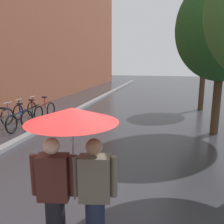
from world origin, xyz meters
TOP-DOWN VIEW (x-y plane):
  - kerb_strip at (-3.20, 10.00)m, footprint 0.30×36.00m
  - street_tree_1 at (3.15, 6.11)m, footprint 3.14×3.14m
  - street_tree_2 at (3.17, 10.53)m, footprint 2.22×2.22m
  - parked_bicycle_2 at (-4.42, 5.32)m, footprint 1.17×0.85m
  - parked_bicycle_3 at (-4.48, 6.22)m, footprint 1.09×0.72m
  - parked_bicycle_4 at (-4.36, 7.11)m, footprint 1.10×0.73m
  - couple_under_umbrella at (0.36, -0.25)m, footprint 1.16×1.16m

SIDE VIEW (x-z plane):
  - kerb_strip at x=-3.20m, z-range 0.00..0.12m
  - parked_bicycle_2 at x=-4.42m, z-range -0.10..0.86m
  - parked_bicycle_3 at x=-4.48m, z-range -0.10..0.86m
  - parked_bicycle_4 at x=-4.36m, z-range -0.10..0.86m
  - couple_under_umbrella at x=0.36m, z-range 0.36..2.40m
  - street_tree_1 at x=3.15m, z-range 0.93..6.36m
  - street_tree_2 at x=3.17m, z-range 1.33..6.46m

